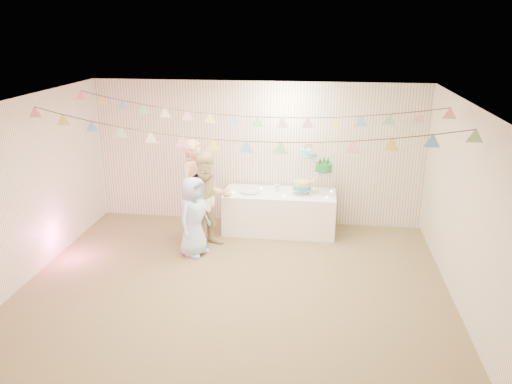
# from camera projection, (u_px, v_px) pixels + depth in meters

# --- Properties ---
(floor) EXTENTS (6.00, 6.00, 0.00)m
(floor) POSITION_uv_depth(u_px,v_px,m) (235.00, 285.00, 7.12)
(floor) COLOR brown
(floor) RESTS_ON ground
(ceiling) EXTENTS (6.00, 6.00, 0.00)m
(ceiling) POSITION_uv_depth(u_px,v_px,m) (232.00, 103.00, 6.28)
(ceiling) COLOR white
(ceiling) RESTS_ON ground
(back_wall) EXTENTS (6.00, 6.00, 0.00)m
(back_wall) POSITION_uv_depth(u_px,v_px,m) (257.00, 154.00, 9.05)
(back_wall) COLOR white
(back_wall) RESTS_ON ground
(front_wall) EXTENTS (6.00, 6.00, 0.00)m
(front_wall) POSITION_uv_depth(u_px,v_px,m) (184.00, 296.00, 4.36)
(front_wall) COLOR white
(front_wall) RESTS_ON ground
(left_wall) EXTENTS (5.00, 5.00, 0.00)m
(left_wall) POSITION_uv_depth(u_px,v_px,m) (25.00, 191.00, 7.07)
(left_wall) COLOR white
(left_wall) RESTS_ON ground
(right_wall) EXTENTS (5.00, 5.00, 0.00)m
(right_wall) POSITION_uv_depth(u_px,v_px,m) (466.00, 210.00, 6.33)
(right_wall) COLOR white
(right_wall) RESTS_ON ground
(table) EXTENTS (1.95, 0.78, 0.73)m
(table) POSITION_uv_depth(u_px,v_px,m) (279.00, 212.00, 8.86)
(table) COLOR white
(table) RESTS_ON floor
(cake_stand) EXTENTS (0.74, 0.43, 0.82)m
(cake_stand) POSITION_uv_depth(u_px,v_px,m) (312.00, 169.00, 8.58)
(cake_stand) COLOR silver
(cake_stand) RESTS_ON table
(cake_bottom) EXTENTS (0.31, 0.31, 0.15)m
(cake_bottom) POSITION_uv_depth(u_px,v_px,m) (303.00, 188.00, 8.65)
(cake_bottom) COLOR teal
(cake_bottom) RESTS_ON cake_stand
(cake_middle) EXTENTS (0.27, 0.27, 0.22)m
(cake_middle) POSITION_uv_depth(u_px,v_px,m) (323.00, 171.00, 8.66)
(cake_middle) COLOR #1B7D33
(cake_middle) RESTS_ON cake_stand
(cake_top_tier) EXTENTS (0.25, 0.25, 0.19)m
(cake_top_tier) POSITION_uv_depth(u_px,v_px,m) (309.00, 158.00, 8.49)
(cake_top_tier) COLOR #46C7DD
(cake_top_tier) RESTS_ON cake_stand
(platter) EXTENTS (0.35, 0.35, 0.02)m
(platter) POSITION_uv_depth(u_px,v_px,m) (250.00, 191.00, 8.75)
(platter) COLOR white
(platter) RESTS_ON table
(posy) EXTENTS (0.12, 0.12, 0.14)m
(posy) POSITION_uv_depth(u_px,v_px,m) (277.00, 187.00, 8.77)
(posy) COLOR white
(posy) RESTS_ON table
(person_adult_a) EXTENTS (0.66, 0.76, 1.77)m
(person_adult_a) POSITION_uv_depth(u_px,v_px,m) (196.00, 191.00, 8.34)
(person_adult_a) COLOR #EDA27C
(person_adult_a) RESTS_ON floor
(person_adult_b) EXTENTS (1.00, 0.95, 1.63)m
(person_adult_b) POSITION_uv_depth(u_px,v_px,m) (209.00, 200.00, 8.13)
(person_adult_b) COLOR #D5BB83
(person_adult_b) RESTS_ON floor
(person_child) EXTENTS (0.63, 0.75, 1.30)m
(person_child) POSITION_uv_depth(u_px,v_px,m) (194.00, 216.00, 7.89)
(person_child) COLOR #B0D1FA
(person_child) RESTS_ON floor
(bunting_back) EXTENTS (5.60, 1.10, 0.40)m
(bunting_back) POSITION_uv_depth(u_px,v_px,m) (245.00, 109.00, 7.40)
(bunting_back) COLOR pink
(bunting_back) RESTS_ON ceiling
(bunting_front) EXTENTS (5.60, 0.90, 0.36)m
(bunting_front) POSITION_uv_depth(u_px,v_px,m) (230.00, 128.00, 6.19)
(bunting_front) COLOR #72A5E5
(bunting_front) RESTS_ON ceiling
(tealight_0) EXTENTS (0.04, 0.04, 0.03)m
(tealight_0) POSITION_uv_depth(u_px,v_px,m) (233.00, 193.00, 8.69)
(tealight_0) COLOR #FFD88C
(tealight_0) RESTS_ON table
(tealight_1) EXTENTS (0.04, 0.04, 0.03)m
(tealight_1) POSITION_uv_depth(u_px,v_px,m) (261.00, 188.00, 8.95)
(tealight_1) COLOR #FFD88C
(tealight_1) RESTS_ON table
(tealight_2) EXTENTS (0.04, 0.04, 0.03)m
(tealight_2) POSITION_uv_depth(u_px,v_px,m) (284.00, 196.00, 8.52)
(tealight_2) COLOR #FFD88C
(tealight_2) RESTS_ON table
(tealight_3) EXTENTS (0.04, 0.04, 0.03)m
(tealight_3) POSITION_uv_depth(u_px,v_px,m) (300.00, 189.00, 8.90)
(tealight_3) COLOR #FFD88C
(tealight_3) RESTS_ON table
(tealight_4) EXTENTS (0.04, 0.04, 0.03)m
(tealight_4) POSITION_uv_depth(u_px,v_px,m) (327.00, 197.00, 8.47)
(tealight_4) COLOR #FFD88C
(tealight_4) RESTS_ON table
(tealight_5) EXTENTS (0.04, 0.04, 0.03)m
(tealight_5) POSITION_uv_depth(u_px,v_px,m) (331.00, 191.00, 8.77)
(tealight_5) COLOR #FFD88C
(tealight_5) RESTS_ON table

